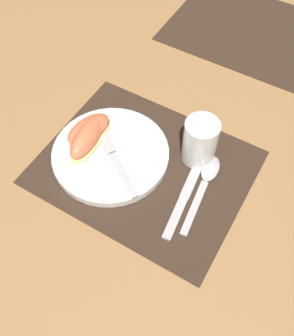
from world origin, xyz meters
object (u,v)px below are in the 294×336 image
object	(u,v)px
spoon	(206,179)
citrus_wedge_0	(88,131)
juice_glass	(200,143)
knife	(187,191)
plate	(111,154)
fork	(113,156)
citrus_wedge_1	(87,137)

from	to	relation	value
spoon	citrus_wedge_0	size ratio (longest dim) A/B	1.66
juice_glass	knife	size ratio (longest dim) A/B	0.43
spoon	citrus_wedge_0	distance (m)	0.25
knife	citrus_wedge_0	bearing A→B (deg)	178.24
plate	knife	distance (m)	0.17
knife	spoon	world-z (taller)	spoon
plate	citrus_wedge_0	xyz separation A→B (m)	(-0.06, 0.01, 0.03)
citrus_wedge_0	spoon	bearing A→B (deg)	8.14
fork	citrus_wedge_1	world-z (taller)	citrus_wedge_1
spoon	citrus_wedge_1	world-z (taller)	citrus_wedge_1
citrus_wedge_1	knife	bearing A→B (deg)	2.42
fork	knife	bearing A→B (deg)	3.89
juice_glass	citrus_wedge_1	size ratio (longest dim) A/B	0.79
juice_glass	fork	distance (m)	0.17
citrus_wedge_0	citrus_wedge_1	bearing A→B (deg)	-59.06
plate	citrus_wedge_0	bearing A→B (deg)	169.11
citrus_wedge_0	plate	bearing A→B (deg)	-10.89
spoon	citrus_wedge_1	xyz separation A→B (m)	(-0.24, -0.05, 0.03)
plate	fork	distance (m)	0.02
knife	citrus_wedge_0	world-z (taller)	citrus_wedge_0
spoon	fork	world-z (taller)	fork
juice_glass	knife	xyz separation A→B (m)	(0.02, -0.09, -0.04)
knife	citrus_wedge_1	world-z (taller)	citrus_wedge_1
citrus_wedge_1	spoon	bearing A→B (deg)	12.26
fork	citrus_wedge_1	size ratio (longest dim) A/B	1.30
fork	juice_glass	bearing A→B (deg)	34.77
juice_glass	plate	bearing A→B (deg)	-149.10
citrus_wedge_0	citrus_wedge_1	distance (m)	0.02
juice_glass	fork	xyz separation A→B (m)	(-0.14, -0.10, -0.02)
juice_glass	citrus_wedge_1	world-z (taller)	juice_glass
plate	juice_glass	xyz separation A→B (m)	(0.15, 0.09, 0.04)
juice_glass	fork	size ratio (longest dim) A/B	0.61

